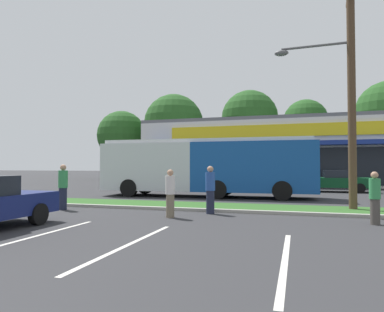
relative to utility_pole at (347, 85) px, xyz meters
name	(u,v)px	position (x,y,z in m)	size (l,w,h in m)	color
grass_median	(201,206)	(-5.77, -0.30, -4.80)	(56.00, 2.20, 0.12)	#2D5B23
curb_lip	(192,210)	(-5.77, -1.52, -4.80)	(56.00, 0.24, 0.12)	#99968C
parking_stripe_1	(35,236)	(-8.09, -7.31, -4.86)	(0.12, 4.80, 0.01)	silver
parking_stripe_2	(129,244)	(-5.45, -7.47, -4.86)	(0.12, 4.80, 0.01)	silver
parking_stripe_3	(285,260)	(-2.10, -7.77, -4.86)	(0.12, 4.80, 0.01)	silver
storefront_building	(316,152)	(-0.14, 20.79, -1.81)	(31.83, 11.52, 6.09)	silver
tree_far_left	(122,135)	(-25.53, 29.73, 1.25)	(6.82, 6.82, 9.53)	#473323
tree_left	(174,124)	(-17.59, 29.29, 2.53)	(7.88, 7.88, 11.33)	#473323
tree_mid_left	(250,118)	(-7.91, 32.30, 3.27)	(7.48, 7.48, 11.89)	#473323
tree_mid	(306,122)	(-0.78, 32.25, 2.56)	(5.63, 5.63, 10.26)	#473323
utility_pole	(347,85)	(0.00, 0.00, 0.00)	(3.03, 2.40, 9.04)	#4C3826
city_bus	(206,166)	(-6.85, 4.81, -3.09)	(12.15, 2.92, 3.25)	#144793
car_1	(137,178)	(-13.74, 10.27, -4.04)	(4.61, 1.93, 1.63)	black
car_2	(336,181)	(0.68, 11.04, -4.10)	(4.41, 1.95, 1.47)	#0C3F1E
pedestrian_near_bench	(210,190)	(-4.92, -2.04, -3.98)	(0.35, 0.35, 1.74)	#1E2338
pedestrian_by_pole	(63,187)	(-10.83, -2.60, -3.95)	(0.36, 0.36, 1.81)	#1E2338
pedestrian_mid	(170,193)	(-5.99, -3.36, -4.04)	(0.33, 0.33, 1.63)	#726651
pedestrian_far	(375,198)	(0.34, -2.96, -4.07)	(0.32, 0.32, 1.58)	#47423D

